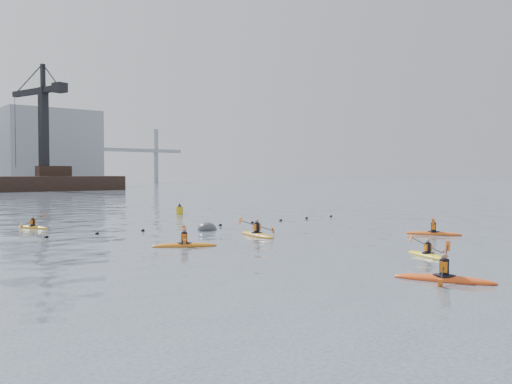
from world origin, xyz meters
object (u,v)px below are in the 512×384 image
Objects in this scene: kayaker_2 at (184,245)px; kayaker_3 at (257,234)px; kayaker_0 at (444,278)px; kayaker_4 at (433,233)px; kayaker_5 at (33,227)px; nav_buoy at (180,210)px; kayaker_1 at (428,255)px; mooring_buoy at (207,230)px.

kayaker_3 reaches higher than kayaker_2.
kayaker_0 is 14.81m from kayaker_4.
kayaker_4 is (8.79, -6.25, -0.01)m from kayaker_3.
nav_buoy is at bearing -6.00° from kayaker_5.
kayaker_0 reaches higher than kayaker_5.
kayaker_1 is (4.39, 3.51, -0.02)m from kayaker_0.
kayaker_3 is 3.15× the size of nav_buoy.
kayaker_0 is 1.20× the size of kayaker_5.
kayaker_3 is at bearing -79.17° from kayaker_5.
kayaker_2 is at bearing 144.17° from kayaker_1.
kayaker_3 is 1.80× the size of mooring_buoy.
kayaker_2 is 1.58× the size of mooring_buoy.
kayaker_1 is 26.17m from kayaker_5.
kayaker_0 is 13.45m from kayaker_2.
kayaker_4 is 2.75× the size of nav_buoy.
kayaker_1 reaches higher than kayaker_5.
kayaker_4 is at bearing 8.73° from kayaker_0.
kayaker_0 reaches higher than kayaker_1.
kayaker_0 is 1.20× the size of kayaker_1.
kayaker_1 is 11.05m from kayaker_3.
kayaker_5 is 1.41× the size of mooring_buoy.
kayaker_1 is 28.97m from nav_buoy.
kayaker_0 is at bearing 2.79° from kayaker_4.
kayaker_3 is at bearing 51.22° from kayaker_0.
mooring_buoy is at bearing 113.82° from kayaker_1.
kayaker_4 reaches higher than mooring_buoy.
kayaker_2 is 14.86m from kayaker_5.
kayaker_4 is at bearing -81.75° from nav_buoy.
kayaker_5 is 12.06m from mooring_buoy.
kayaker_3 is 4.82m from mooring_buoy.
mooring_buoy is 1.75× the size of nav_buoy.
kayaker_1 is 1.41× the size of mooring_buoy.
kayaker_0 is at bearing -102.03° from kayaker_5.
kayaker_2 reaches higher than kayaker_5.
kayaker_3 is (-0.90, 11.02, 0.02)m from kayaker_1.
mooring_buoy is at bearing -11.63° from kayaker_2.
kayaker_1 is at bearing -76.47° from kayaker_3.
kayaker_3 is (5.83, 1.28, 0.01)m from kayaker_2.
kayaker_1 is at bearing -114.71° from kayaker_2.
kayaker_2 is 5.97m from kayaker_3.
mooring_buoy is at bearing 55.34° from kayaker_0.
nav_buoy is at bearing 82.05° from kayaker_3.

